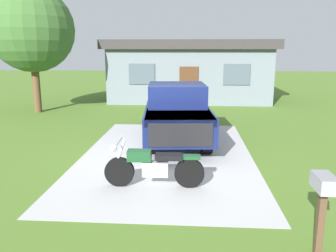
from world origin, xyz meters
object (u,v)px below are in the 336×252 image
Objects in this scene: pickup_truck at (176,110)px; neighbor_house at (189,70)px; motorcycle at (153,166)px; mailbox at (323,194)px; shade_tree at (32,30)px.

neighbor_house reaches higher than pickup_truck.
mailbox is (2.71, -2.45, 0.51)m from motorcycle.
mailbox is 14.98m from shade_tree.
neighbor_house is (0.66, 13.82, 1.32)m from motorcycle.
mailbox is at bearing -42.20° from motorcycle.
motorcycle is 4.44m from pickup_truck.
motorcycle is 0.38× the size of pickup_truck.
shade_tree is at bearing 126.69° from motorcycle.
pickup_truck reaches higher than mailbox.
motorcycle is at bearing -53.31° from shade_tree.
pickup_truck reaches higher than motorcycle.
shade_tree reaches higher than mailbox.
shade_tree is at bearing -145.94° from neighbor_house.
shade_tree is at bearing 129.43° from mailbox.
pickup_truck is 4.58× the size of mailbox.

